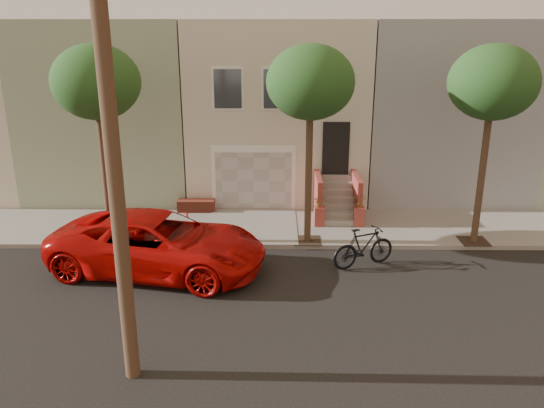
{
  "coord_description": "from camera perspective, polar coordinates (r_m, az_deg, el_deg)",
  "views": [
    {
      "loc": [
        -0.03,
        -12.8,
        6.88
      ],
      "look_at": [
        -0.16,
        3.0,
        1.72
      ],
      "focal_mm": 35.83,
      "sensor_mm": 36.0,
      "label": 1
    }
  ],
  "objects": [
    {
      "name": "house_row",
      "position": [
        24.21,
        0.55,
        10.41
      ],
      "size": [
        33.1,
        11.7,
        7.0
      ],
      "color": "beige",
      "rests_on": "sidewalk"
    },
    {
      "name": "tree_left",
      "position": [
        17.65,
        -17.99,
        11.96
      ],
      "size": [
        2.7,
        2.57,
        6.3
      ],
      "color": "#2D2116",
      "rests_on": "sidewalk"
    },
    {
      "name": "tree_right",
      "position": [
        18.0,
        22.21,
        11.62
      ],
      "size": [
        2.7,
        2.57,
        6.3
      ],
      "color": "#2D2116",
      "rests_on": "sidewalk"
    },
    {
      "name": "motorcycle",
      "position": [
        16.49,
        9.61,
        -4.49
      ],
      "size": [
        2.13,
        1.39,
        1.24
      ],
      "primitive_type": "imported",
      "rotation": [
        0.0,
        0.0,
        2.0
      ],
      "color": "black",
      "rests_on": "ground"
    },
    {
      "name": "ground",
      "position": [
        14.53,
        0.54,
        -10.17
      ],
      "size": [
        90.0,
        90.0,
        0.0
      ],
      "primitive_type": "plane",
      "color": "black",
      "rests_on": "ground"
    },
    {
      "name": "tree_mid",
      "position": [
        16.81,
        4.08,
        12.5
      ],
      "size": [
        2.7,
        2.57,
        6.3
      ],
      "color": "#2D2116",
      "rests_on": "sidewalk"
    },
    {
      "name": "pickup_truck",
      "position": [
        16.2,
        -11.83,
        -4.09
      ],
      "size": [
        6.7,
        4.04,
        1.74
      ],
      "primitive_type": "imported",
      "rotation": [
        0.0,
        0.0,
        1.38
      ],
      "color": "#BB0A08",
      "rests_on": "ground"
    },
    {
      "name": "sidewalk",
      "position": [
        19.38,
        0.53,
        -2.46
      ],
      "size": [
        40.0,
        3.7,
        0.15
      ],
      "primitive_type": "cube",
      "color": "gray",
      "rests_on": "ground"
    }
  ]
}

